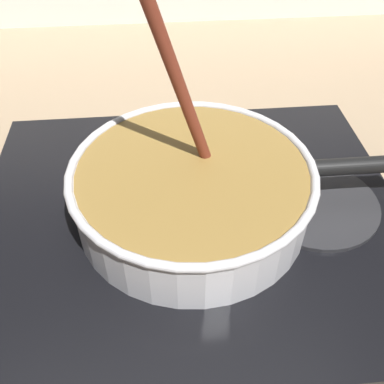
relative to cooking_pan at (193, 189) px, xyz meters
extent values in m
cube|color=#9E8466|center=(-0.10, -0.12, -0.07)|extent=(2.40, 1.60, 0.04)
cube|color=black|center=(0.00, 0.00, -0.05)|extent=(0.56, 0.48, 0.01)
torus|color=#592D0C|center=(0.00, 0.00, -0.04)|extent=(0.17, 0.17, 0.01)
cylinder|color=#262628|center=(0.16, 0.00, -0.04)|extent=(0.17, 0.17, 0.01)
cylinder|color=silver|center=(0.00, 0.00, -0.01)|extent=(0.29, 0.29, 0.07)
cylinder|color=olive|center=(0.00, 0.00, 0.00)|extent=(0.28, 0.28, 0.07)
torus|color=silver|center=(0.00, 0.00, 0.03)|extent=(0.30, 0.30, 0.01)
cylinder|color=black|center=(0.22, 0.00, 0.02)|extent=(0.15, 0.02, 0.02)
cylinder|color=beige|center=(-0.09, -0.04, 0.02)|extent=(0.03, 0.03, 0.01)
cylinder|color=#E5CC7A|center=(-0.03, 0.05, 0.02)|extent=(0.03, 0.03, 0.01)
cylinder|color=#EDD88C|center=(0.04, 0.09, 0.02)|extent=(0.03, 0.03, 0.01)
cylinder|color=beige|center=(0.00, 0.08, 0.02)|extent=(0.03, 0.03, 0.01)
cylinder|color=#E5CC7A|center=(0.05, 0.03, 0.02)|extent=(0.03, 0.03, 0.01)
cylinder|color=#E5CC7A|center=(-0.01, 0.01, 0.02)|extent=(0.04, 0.04, 0.01)
cylinder|color=maroon|center=(-0.01, 0.01, 0.14)|extent=(0.09, 0.06, 0.26)
cube|color=brown|center=(0.02, 0.03, 0.02)|extent=(0.05, 0.04, 0.01)
camera|label=1|loc=(-0.04, -0.40, 0.37)|focal=40.93mm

